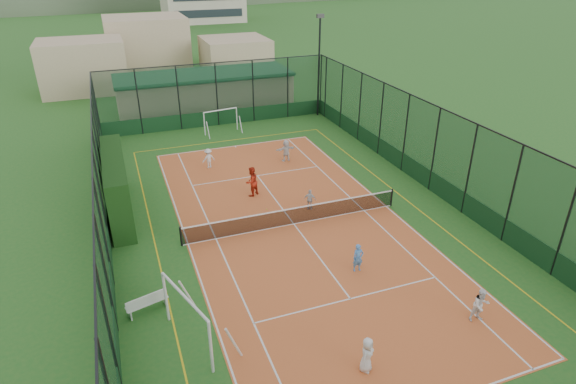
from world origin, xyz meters
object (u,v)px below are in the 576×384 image
(white_bench, at_px, (147,302))
(futsal_goal_far, at_px, (221,121))
(child_far_right, at_px, (310,200))
(child_near_left, at_px, (367,355))
(child_near_right, at_px, (481,305))
(child_far_left, at_px, (209,158))
(floodlight_ne, at_px, (319,67))
(clubhouse, at_px, (205,91))
(coach, at_px, (252,181))
(futsal_goal_near, at_px, (187,320))
(child_near_mid, at_px, (358,258))
(child_far_back, at_px, (286,150))

(white_bench, height_order, futsal_goal_far, futsal_goal_far)
(white_bench, distance_m, child_far_right, 10.70)
(child_near_left, distance_m, child_near_right, 5.27)
(child_far_left, bearing_deg, floodlight_ne, -159.27)
(clubhouse, distance_m, coach, 18.11)
(white_bench, bearing_deg, child_far_left, 52.60)
(futsal_goal_near, relative_size, child_near_right, 2.38)
(floodlight_ne, height_order, futsal_goal_far, floodlight_ne)
(clubhouse, height_order, white_bench, clubhouse)
(floodlight_ne, bearing_deg, child_near_right, -100.07)
(child_near_mid, bearing_deg, coach, 108.38)
(child_far_right, bearing_deg, white_bench, 63.90)
(floodlight_ne, bearing_deg, child_near_mid, -109.17)
(clubhouse, xyz_separation_m, coach, (-1.09, -18.07, -0.69))
(futsal_goal_near, height_order, child_near_mid, futsal_goal_near)
(futsal_goal_far, xyz_separation_m, child_far_left, (-2.36, -6.41, -0.23))
(child_far_left, distance_m, child_far_right, 8.51)
(child_near_right, bearing_deg, floodlight_ne, 86.60)
(child_near_mid, distance_m, child_far_right, 5.95)
(futsal_goal_near, distance_m, child_far_left, 15.86)
(futsal_goal_near, height_order, child_far_right, futsal_goal_near)
(child_near_left, height_order, child_far_left, child_near_left)
(floodlight_ne, distance_m, futsal_goal_far, 9.50)
(futsal_goal_far, bearing_deg, child_far_back, -77.83)
(clubhouse, relative_size, white_bench, 9.28)
(futsal_goal_far, height_order, child_near_right, futsal_goal_far)
(white_bench, distance_m, futsal_goal_far, 20.84)
(child_near_left, xyz_separation_m, child_far_left, (-1.36, 18.61, -0.01))
(child_far_right, bearing_deg, child_near_right, 137.26)
(child_far_right, bearing_deg, floodlight_ne, -81.88)
(floodlight_ne, distance_m, futsal_goal_near, 27.90)
(child_near_right, relative_size, coach, 0.81)
(child_near_left, height_order, child_near_right, child_near_right)
(white_bench, height_order, coach, coach)
(clubhouse, bearing_deg, floodlight_ne, -32.12)
(child_near_left, xyz_separation_m, child_far_back, (3.76, 17.95, 0.06))
(clubhouse, relative_size, child_far_right, 12.92)
(clubhouse, relative_size, coach, 8.68)
(clubhouse, relative_size, child_far_left, 11.60)
(child_near_mid, relative_size, coach, 0.75)
(child_near_left, xyz_separation_m, child_far_right, (2.61, 11.09, -0.08))
(child_far_right, xyz_separation_m, child_far_back, (1.15, 6.86, 0.15))
(futsal_goal_near, relative_size, child_far_back, 2.31)
(floodlight_ne, distance_m, coach, 16.27)
(futsal_goal_far, xyz_separation_m, child_near_right, (4.23, -24.37, -0.18))
(coach, bearing_deg, white_bench, 21.16)
(futsal_goal_far, height_order, coach, futsal_goal_far)
(floodlight_ne, xyz_separation_m, coach, (-9.69, -12.67, -3.24))
(clubhouse, height_order, child_near_mid, clubhouse)
(clubhouse, xyz_separation_m, futsal_goal_near, (-6.59, -28.61, -0.48))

